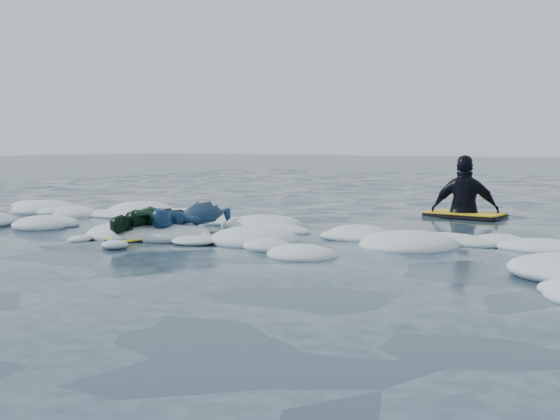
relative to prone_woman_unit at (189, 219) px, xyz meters
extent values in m
plane|color=#1A3240|center=(0.86, -0.46, -0.22)|extent=(120.00, 120.00, 0.00)
cube|color=black|center=(0.00, -0.22, -0.18)|extent=(0.76, 1.16, 0.05)
cube|color=yellow|center=(0.00, -0.22, -0.14)|extent=(0.73, 1.13, 0.02)
imported|color=navy|center=(0.00, 0.03, 0.02)|extent=(0.87, 1.70, 0.39)
cube|color=black|center=(-0.10, -0.88, -0.19)|extent=(0.44, 0.75, 0.04)
cube|color=yellow|center=(-0.10, -0.88, -0.16)|extent=(0.42, 0.73, 0.01)
cube|color=#1860B5|center=(-0.10, -0.88, -0.15)|extent=(0.17, 0.70, 0.00)
imported|color=#0E3621|center=(-0.10, -0.68, 0.01)|extent=(0.63, 1.13, 0.41)
cube|color=black|center=(2.30, 4.25, -0.17)|extent=(1.29, 0.75, 0.06)
cube|color=yellow|center=(2.30, 4.25, -0.13)|extent=(1.27, 0.72, 0.02)
imported|color=black|center=(2.30, 4.25, -0.12)|extent=(1.20, 0.80, 1.90)
camera|label=1|loc=(6.37, -7.06, 1.02)|focal=45.00mm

